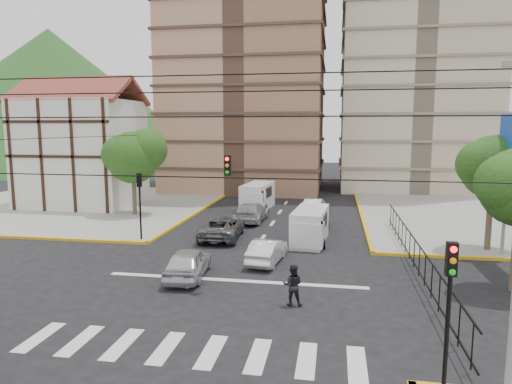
% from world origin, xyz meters
% --- Properties ---
extents(ground, '(160.00, 160.00, 0.00)m').
position_xyz_m(ground, '(0.00, 0.00, 0.00)').
color(ground, black).
rests_on(ground, ground).
extents(sidewalk_nw, '(26.00, 26.00, 0.15)m').
position_xyz_m(sidewalk_nw, '(-20.00, 20.00, 0.07)').
color(sidewalk_nw, gray).
rests_on(sidewalk_nw, ground).
extents(crosswalk_stripes, '(12.00, 2.40, 0.01)m').
position_xyz_m(crosswalk_stripes, '(0.00, -6.00, 0.01)').
color(crosswalk_stripes, silver).
rests_on(crosswalk_stripes, ground).
extents(stop_line, '(13.00, 0.40, 0.01)m').
position_xyz_m(stop_line, '(0.00, 1.20, 0.01)').
color(stop_line, silver).
rests_on(stop_line, ground).
extents(tudor_building, '(10.80, 8.05, 12.23)m').
position_xyz_m(tudor_building, '(-19.00, 20.00, 5.25)').
color(tudor_building, silver).
rests_on(tudor_building, ground).
extents(distant_hill, '(70.00, 70.00, 28.00)m').
position_xyz_m(distant_hill, '(-55.00, 70.00, 14.00)').
color(distant_hill, '#2B551C').
rests_on(distant_hill, ground).
extents(park_fence, '(0.10, 22.50, 1.66)m').
position_xyz_m(park_fence, '(9.00, 4.50, 0.00)').
color(park_fence, black).
rests_on(park_fence, ground).
extents(tree_park_c, '(4.65, 3.80, 7.25)m').
position_xyz_m(tree_park_c, '(14.09, 9.01, 5.34)').
color(tree_park_c, '#473828').
rests_on(tree_park_c, ground).
extents(tree_tudor, '(5.39, 4.40, 7.43)m').
position_xyz_m(tree_tudor, '(-11.90, 16.01, 5.22)').
color(tree_tudor, '#473828').
rests_on(tree_tudor, ground).
extents(traffic_light_se, '(0.28, 0.22, 4.40)m').
position_xyz_m(traffic_light_se, '(7.80, -7.80, 3.11)').
color(traffic_light_se, black).
rests_on(traffic_light_se, ground).
extents(traffic_light_nw, '(0.28, 0.22, 4.40)m').
position_xyz_m(traffic_light_nw, '(-7.80, 7.80, 3.11)').
color(traffic_light_nw, black).
rests_on(traffic_light_nw, ground).
extents(traffic_light_hanging, '(18.00, 9.12, 0.92)m').
position_xyz_m(traffic_light_hanging, '(0.00, -2.04, 5.90)').
color(traffic_light_hanging, black).
rests_on(traffic_light_hanging, ground).
extents(van_right_lane, '(2.34, 5.08, 2.22)m').
position_xyz_m(van_right_lane, '(3.25, 9.19, 1.08)').
color(van_right_lane, silver).
rests_on(van_right_lane, ground).
extents(van_left_lane, '(2.57, 5.44, 2.37)m').
position_xyz_m(van_left_lane, '(-2.24, 20.92, 1.15)').
color(van_left_lane, silver).
rests_on(van_left_lane, ground).
extents(car_silver_front_left, '(2.18, 4.59, 1.52)m').
position_xyz_m(car_silver_front_left, '(-2.40, 1.30, 0.76)').
color(car_silver_front_left, silver).
rests_on(car_silver_front_left, ground).
extents(car_white_front_right, '(1.89, 4.24, 1.35)m').
position_xyz_m(car_white_front_right, '(1.15, 4.50, 0.68)').
color(car_white_front_right, silver).
rests_on(car_white_front_right, ground).
extents(car_grey_mid_left, '(2.82, 5.61, 1.52)m').
position_xyz_m(car_grey_mid_left, '(-2.72, 9.59, 0.76)').
color(car_grey_mid_left, slate).
rests_on(car_grey_mid_left, ground).
extents(car_silver_rear_left, '(2.38, 5.39, 1.54)m').
position_xyz_m(car_silver_rear_left, '(-1.77, 15.48, 0.77)').
color(car_silver_rear_left, silver).
rests_on(car_silver_rear_left, ground).
extents(car_darkgrey_mid_right, '(2.44, 4.60, 1.49)m').
position_xyz_m(car_darkgrey_mid_right, '(3.37, 14.57, 0.75)').
color(car_darkgrey_mid_right, '#262729').
rests_on(car_darkgrey_mid_right, ground).
extents(car_white_rear_right, '(1.90, 4.37, 1.40)m').
position_xyz_m(car_white_rear_right, '(3.05, 19.38, 0.70)').
color(car_white_rear_right, white).
rests_on(car_white_rear_right, ground).
extents(pedestrian_crosswalk, '(0.87, 0.69, 1.78)m').
position_xyz_m(pedestrian_crosswalk, '(3.11, -1.46, 0.89)').
color(pedestrian_crosswalk, black).
rests_on(pedestrian_crosswalk, ground).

